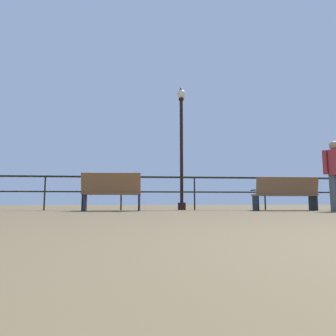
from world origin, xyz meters
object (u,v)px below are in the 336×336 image
object	(u,v)px
person_at_railing	(336,171)
bench_near_left	(112,191)
bench_near_right	(286,192)
lamppost_center	(181,140)

from	to	relation	value
person_at_railing	bench_near_left	bearing A→B (deg)	170.96
bench_near_left	person_at_railing	size ratio (longest dim) A/B	0.87
bench_near_left	person_at_railing	bearing A→B (deg)	-9.04
bench_near_left	bench_near_right	bearing A→B (deg)	0.08
bench_near_left	lamppost_center	size ratio (longest dim) A/B	0.40
bench_near_right	lamppost_center	size ratio (longest dim) A/B	0.45
bench_near_left	bench_near_right	size ratio (longest dim) A/B	0.89
bench_near_right	lamppost_center	bearing A→B (deg)	159.51
bench_near_right	lamppost_center	distance (m)	3.39
bench_near_left	person_at_railing	distance (m)	5.76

